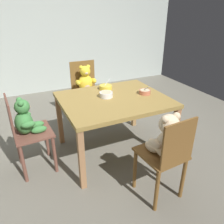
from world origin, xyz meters
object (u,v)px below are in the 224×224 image
at_px(porridge_bowl_yellow_far_center, 106,87).
at_px(porridge_bowl_white_center, 106,94).
at_px(dining_table, 114,104).
at_px(teddy_chair_far_center, 86,86).
at_px(porridge_bowl_terracotta_near_right, 145,92).
at_px(teddy_chair_near_front, 166,144).
at_px(teddy_chair_near_left, 26,124).

height_order(porridge_bowl_yellow_far_center, porridge_bowl_white_center, porridge_bowl_yellow_far_center).
xyz_separation_m(dining_table, porridge_bowl_yellow_far_center, (0.04, 0.31, 0.10)).
xyz_separation_m(teddy_chair_far_center, porridge_bowl_terracotta_near_right, (0.43, -0.90, 0.15)).
height_order(dining_table, teddy_chair_near_front, teddy_chair_near_front).
bearing_deg(teddy_chair_near_front, dining_table, 0.98).
bearing_deg(teddy_chair_far_center, teddy_chair_near_left, -47.73).
height_order(dining_table, porridge_bowl_terracotta_near_right, porridge_bowl_terracotta_near_right).
bearing_deg(porridge_bowl_white_center, teddy_chair_near_front, -80.85).
xyz_separation_m(teddy_chair_near_left, porridge_bowl_terracotta_near_right, (1.35, -0.09, 0.17)).
xyz_separation_m(teddy_chair_far_center, porridge_bowl_yellow_far_center, (0.08, -0.55, 0.15)).
bearing_deg(dining_table, teddy_chair_far_center, 92.67).
height_order(dining_table, porridge_bowl_white_center, porridge_bowl_white_center).
xyz_separation_m(dining_table, porridge_bowl_terracotta_near_right, (0.39, -0.04, 0.10)).
height_order(teddy_chair_near_left, porridge_bowl_terracotta_near_right, teddy_chair_near_left).
relative_size(teddy_chair_near_front, teddy_chair_near_left, 1.01).
height_order(teddy_chair_far_center, porridge_bowl_white_center, teddy_chair_far_center).
distance_m(dining_table, teddy_chair_far_center, 0.86).
relative_size(teddy_chair_near_front, porridge_bowl_yellow_far_center, 5.38).
xyz_separation_m(teddy_chair_near_left, porridge_bowl_white_center, (0.90, 0.01, 0.17)).
xyz_separation_m(teddy_chair_near_front, teddy_chair_far_center, (-0.12, 1.72, -0.01)).
distance_m(teddy_chair_near_left, porridge_bowl_white_center, 0.92).
bearing_deg(porridge_bowl_yellow_far_center, teddy_chair_near_front, -87.61).
height_order(dining_table, teddy_chair_far_center, teddy_chair_far_center).
distance_m(teddy_chair_near_front, porridge_bowl_white_center, 0.95).
xyz_separation_m(dining_table, teddy_chair_near_front, (0.08, -0.86, -0.04)).
distance_m(dining_table, teddy_chair_near_front, 0.87).
relative_size(teddy_chair_near_left, porridge_bowl_white_center, 5.74).
bearing_deg(teddy_chair_near_front, porridge_bowl_terracotta_near_right, -24.89).
bearing_deg(porridge_bowl_yellow_far_center, dining_table, -96.37).
relative_size(dining_table, teddy_chair_far_center, 1.28).
bearing_deg(porridge_bowl_terracotta_near_right, porridge_bowl_white_center, 167.15).
bearing_deg(porridge_bowl_white_center, dining_table, -45.89).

